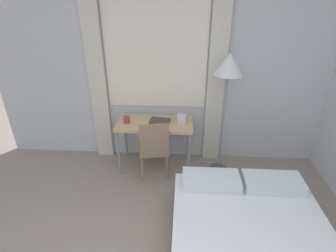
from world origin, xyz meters
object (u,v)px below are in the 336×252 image
object	(u,v)px
telephone	(182,119)
mug	(127,119)
standing_lamp	(228,73)
book	(160,121)
desk_chair	(154,146)
desk	(155,127)

from	to	relation	value
telephone	mug	size ratio (longest dim) A/B	1.65
standing_lamp	book	size ratio (longest dim) A/B	5.69
standing_lamp	mug	distance (m)	1.49
telephone	book	distance (m)	0.31
desk_chair	telephone	distance (m)	0.54
desk_chair	mug	world-z (taller)	desk_chair
mug	standing_lamp	bearing A→B (deg)	-1.32
desk_chair	book	xyz separation A→B (m)	(0.06, 0.27, 0.25)
telephone	book	xyz separation A→B (m)	(-0.30, 0.00, -0.04)
desk_chair	desk	bearing A→B (deg)	81.56
desk_chair	mug	distance (m)	0.54
telephone	book	size ratio (longest dim) A/B	0.51
desk_chair	book	world-z (taller)	desk_chair
desk_chair	book	size ratio (longest dim) A/B	2.93
telephone	book	world-z (taller)	telephone
telephone	standing_lamp	bearing A→B (deg)	-8.44
standing_lamp	desk_chair	bearing A→B (deg)	-168.33
standing_lamp	telephone	xyz separation A→B (m)	(-0.56, 0.08, -0.68)
desk	mug	distance (m)	0.41
desk_chair	telephone	size ratio (longest dim) A/B	5.75
desk_chair	standing_lamp	size ratio (longest dim) A/B	0.52
desk	standing_lamp	bearing A→B (deg)	-3.86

